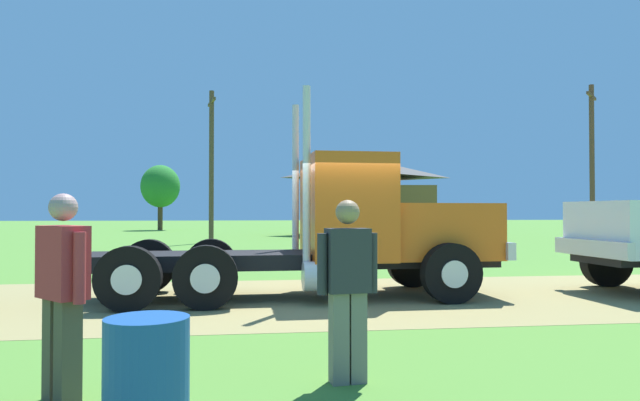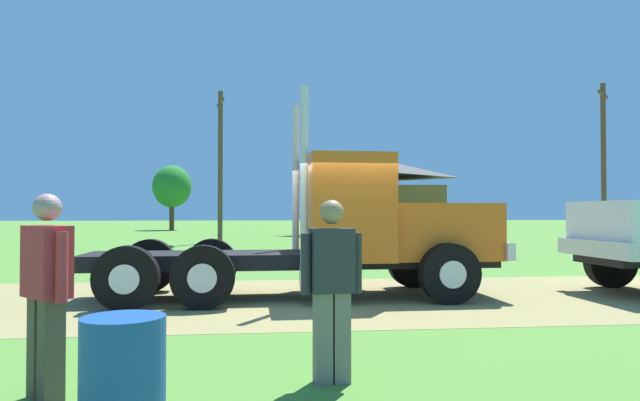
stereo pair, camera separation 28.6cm
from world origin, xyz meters
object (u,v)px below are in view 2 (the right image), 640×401
Objects in this scene: utility_pole_near at (220,162)px; utility_pole_far at (604,158)px; visitor_standing_near at (46,285)px; truck_foreground_white at (349,232)px; shed_building at (376,198)px; steel_barrel at (123,376)px; visitor_walking_mid at (332,284)px.

utility_pole_near is 0.96× the size of utility_pole_far.
visitor_standing_near is at bearing -89.61° from utility_pole_near.
truck_foreground_white is 0.84× the size of shed_building.
truck_foreground_white is 7.23m from steel_barrel.
visitor_standing_near is 2.07× the size of steel_barrel.
visitor_standing_near is 30.66m from utility_pole_far.
shed_building is 1.11× the size of utility_pole_far.
utility_pole_near is (-0.18, 25.79, 3.32)m from visitor_standing_near.
shed_building is (9.27, 35.44, 2.20)m from steel_barrel.
shed_building is at bearing 77.23° from truck_foreground_white.
truck_foreground_white is 5.63m from visitor_walking_mid.
steel_barrel is at bearing -128.59° from utility_pole_far.
shed_building is at bearing 77.55° from visitor_walking_mid.
visitor_standing_near is (-3.60, -5.74, -0.25)m from truck_foreground_white.
visitor_standing_near is 0.19× the size of shed_building.
utility_pole_far is at bearing 46.60° from truck_foreground_white.
visitor_standing_near is at bearing -130.90° from utility_pole_far.
utility_pole_near reaches higher than visitor_walking_mid.
steel_barrel is 30.86m from utility_pole_far.
truck_foreground_white is at bearing -133.40° from utility_pole_far.
shed_building is (7.58, 34.33, 1.68)m from visitor_walking_mid.
visitor_standing_near is 26.00m from utility_pole_near.
utility_pole_near reaches higher than visitor_standing_near.
visitor_standing_near is 1.36m from steel_barrel.
steel_barrel is (-1.69, -1.11, -0.51)m from visitor_walking_mid.
utility_pole_far reaches higher than visitor_walking_mid.
utility_pole_far is at bearing -49.57° from shed_building.
visitor_walking_mid is at bearing -83.91° from utility_pole_near.
visitor_standing_near is at bearing -122.12° from truck_foreground_white.
steel_barrel is 36.70m from shed_building.
steel_barrel is 0.11× the size of utility_pole_near.
truck_foreground_white is 6.78m from visitor_standing_near.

